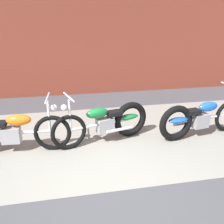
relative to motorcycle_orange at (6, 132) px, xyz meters
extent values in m
plane|color=#47474C|center=(1.65, -1.51, -0.40)|extent=(80.00, 80.00, 0.00)
cube|color=gray|center=(1.65, 0.24, -0.40)|extent=(36.00, 3.50, 0.01)
cube|color=brown|center=(1.65, 3.69, 2.09)|extent=(36.00, 0.50, 4.97)
torus|color=black|center=(0.80, -0.07, -0.06)|extent=(0.68, 0.14, 0.68)
cylinder|color=silver|center=(0.16, -0.01, -0.02)|extent=(1.24, 0.16, 0.06)
cube|color=#99999E|center=(0.08, -0.01, -0.06)|extent=(0.34, 0.25, 0.28)
ellipsoid|color=orange|center=(0.24, -0.02, 0.22)|extent=(0.45, 0.23, 0.20)
cylinder|color=silver|center=(0.76, -0.07, 0.25)|extent=(0.05, 0.05, 0.62)
cylinder|color=silver|center=(0.76, -0.07, 0.61)|extent=(0.08, 0.58, 0.03)
sphere|color=white|center=(0.86, -0.07, 0.43)|extent=(0.11, 0.11, 0.11)
cylinder|color=silver|center=(-0.15, 0.16, -0.14)|extent=(0.55, 0.11, 0.06)
torus|color=black|center=(1.09, -0.10, -0.06)|extent=(0.68, 0.25, 0.68)
torus|color=black|center=(2.35, 0.23, -0.03)|extent=(0.74, 0.31, 0.73)
cylinder|color=silver|center=(1.72, 0.07, -0.02)|extent=(1.21, 0.37, 0.06)
cube|color=#99999E|center=(1.80, 0.09, -0.06)|extent=(0.37, 0.29, 0.28)
ellipsoid|color=#197A38|center=(1.65, 0.05, 0.22)|extent=(0.47, 0.30, 0.20)
ellipsoid|color=#197A38|center=(2.30, 0.22, 0.03)|extent=(0.47, 0.29, 0.10)
cube|color=black|center=(1.99, 0.14, 0.16)|extent=(0.32, 0.26, 0.08)
cylinder|color=silver|center=(1.13, -0.09, 0.25)|extent=(0.05, 0.05, 0.62)
cylinder|color=silver|center=(1.13, -0.09, 0.61)|extent=(0.18, 0.57, 0.03)
sphere|color=white|center=(1.04, -0.11, 0.43)|extent=(0.11, 0.11, 0.11)
cylinder|color=silver|center=(2.07, 0.00, -0.14)|extent=(0.55, 0.20, 0.06)
torus|color=black|center=(3.17, -0.14, -0.03)|extent=(0.74, 0.24, 0.73)
cylinder|color=silver|center=(3.82, -0.04, -0.02)|extent=(1.23, 0.25, 0.06)
cube|color=#99999E|center=(3.74, -0.05, -0.06)|extent=(0.35, 0.27, 0.28)
ellipsoid|color=blue|center=(3.89, -0.03, 0.22)|extent=(0.46, 0.26, 0.20)
ellipsoid|color=blue|center=(3.22, -0.14, 0.03)|extent=(0.46, 0.25, 0.10)
cube|color=black|center=(3.54, -0.09, 0.16)|extent=(0.31, 0.24, 0.08)
cylinder|color=silver|center=(3.48, 0.06, -0.14)|extent=(0.55, 0.15, 0.06)
camera|label=1|loc=(1.00, -4.57, 1.99)|focal=42.37mm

